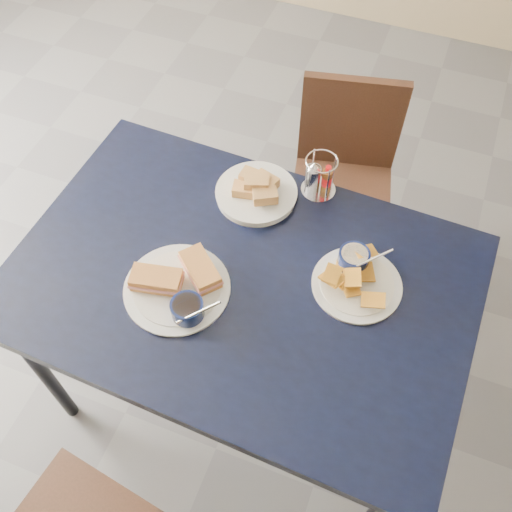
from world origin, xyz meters
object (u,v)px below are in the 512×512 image
(condiment_caddy, at_px, (318,177))
(plantain_plate, at_px, (355,274))
(dining_table, at_px, (242,288))
(chair_far, at_px, (348,167))
(sandwich_plate, at_px, (180,286))
(bread_basket, at_px, (257,191))

(condiment_caddy, bearing_deg, plantain_plate, -54.74)
(dining_table, height_order, chair_far, chair_far)
(plantain_plate, relative_size, condiment_caddy, 1.88)
(dining_table, bearing_deg, condiment_caddy, 75.52)
(dining_table, relative_size, plantain_plate, 5.27)
(chair_far, relative_size, sandwich_plate, 2.60)
(dining_table, distance_m, bread_basket, 0.32)
(chair_far, xyz_separation_m, condiment_caddy, (-0.03, -0.40, 0.34))
(chair_far, bearing_deg, sandwich_plate, -107.27)
(dining_table, relative_size, sandwich_plate, 4.28)
(plantain_plate, distance_m, condiment_caddy, 0.35)
(sandwich_plate, bearing_deg, chair_far, 72.73)
(sandwich_plate, distance_m, condiment_caddy, 0.55)
(condiment_caddy, bearing_deg, bread_basket, -150.94)
(plantain_plate, xyz_separation_m, bread_basket, (-0.37, 0.19, 0.00))
(sandwich_plate, xyz_separation_m, bread_basket, (0.08, 0.40, 0.00))
(bread_basket, relative_size, condiment_caddy, 1.86)
(chair_far, relative_size, condiment_caddy, 6.03)
(dining_table, bearing_deg, bread_basket, 102.68)
(chair_far, xyz_separation_m, bread_basket, (-0.20, -0.49, 0.30))
(plantain_plate, relative_size, bread_basket, 1.01)
(sandwich_plate, bearing_deg, plantain_plate, 25.58)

